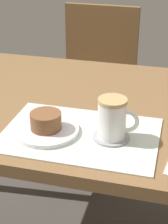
# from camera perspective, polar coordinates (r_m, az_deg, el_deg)

# --- Properties ---
(dining_table) EXTENTS (1.31, 0.76, 0.71)m
(dining_table) POSITION_cam_1_polar(r_m,az_deg,el_deg) (1.22, 0.82, -1.73)
(dining_table) COLOR brown
(dining_table) RESTS_ON ground_plane
(wooden_chair) EXTENTS (0.43, 0.43, 0.85)m
(wooden_chair) POSITION_cam_1_polar(r_m,az_deg,el_deg) (1.95, 1.66, 4.59)
(wooden_chair) COLOR brown
(wooden_chair) RESTS_ON ground_plane
(placemat) EXTENTS (0.42, 0.29, 0.00)m
(placemat) POSITION_cam_1_polar(r_m,az_deg,el_deg) (1.01, -0.58, -3.43)
(placemat) COLOR silver
(placemat) RESTS_ON dining_table
(pastry_plate) EXTENTS (0.18, 0.18, 0.01)m
(pastry_plate) POSITION_cam_1_polar(r_m,az_deg,el_deg) (1.02, -5.76, -2.78)
(pastry_plate) COLOR white
(pastry_plate) RESTS_ON placemat
(pastry) EXTENTS (0.08, 0.08, 0.05)m
(pastry) POSITION_cam_1_polar(r_m,az_deg,el_deg) (1.00, -5.83, -1.34)
(pastry) COLOR brown
(pastry) RESTS_ON pastry_plate
(coffee_coaster) EXTENTS (0.10, 0.10, 0.00)m
(coffee_coaster) POSITION_cam_1_polar(r_m,az_deg,el_deg) (0.99, 4.17, -3.83)
(coffee_coaster) COLOR #99999E
(coffee_coaster) RESTS_ON placemat
(coffee_mug) EXTENTS (0.11, 0.07, 0.11)m
(coffee_mug) POSITION_cam_1_polar(r_m,az_deg,el_deg) (0.96, 4.44, -0.95)
(coffee_mug) COLOR white
(coffee_mug) RESTS_ON coffee_coaster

